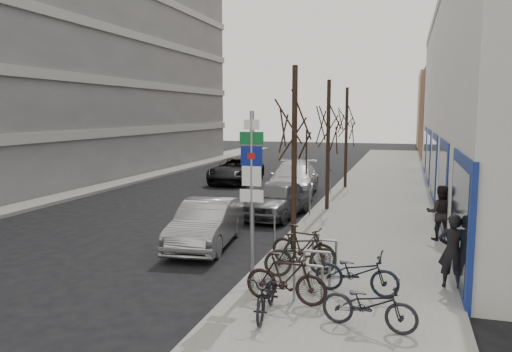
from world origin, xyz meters
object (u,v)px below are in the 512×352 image
Objects in this scene: meter_front at (275,226)px; bike_mid_inner at (301,254)px; tree_far at (347,114)px; parked_car_back at (294,179)px; parked_car_front at (206,224)px; lane_car at (236,170)px; pedestrian_far at (440,212)px; pedestrian_near at (452,251)px; bike_near_left at (267,290)px; bike_mid_curb at (357,269)px; bike_rack at (317,264)px; meter_mid at (310,196)px; tree_near at (295,115)px; bike_near_right at (286,278)px; highway_sign_pole at (252,189)px; meter_back at (330,178)px; bike_far_curb at (369,300)px; bike_far_inner at (303,246)px; parked_car_mid at (278,199)px; tree_mid at (329,114)px.

bike_mid_inner is at bearing -58.30° from meter_front.
tree_far reaches higher than parked_car_back.
lane_car is at bearing 98.56° from parked_car_front.
pedestrian_near is at bearing 91.38° from pedestrian_far.
bike_mid_curb is at bearing 42.38° from bike_near_left.
bike_rack is 1.78× the size of meter_mid.
meter_front is at bearing -131.99° from tree_near.
bike_near_right is 0.34× the size of lane_car.
highway_sign_pole reaches higher than pedestrian_near.
meter_back is (-0.45, -2.50, -3.19)m from tree_far.
pedestrian_near is at bearing -54.49° from bike_near_right.
tree_far reaches higher than highway_sign_pole.
tree_far is 4.08m from meter_back.
bike_near_left is 20.24m from lane_car.
meter_back is at bearing 19.24° from bike_far_curb.
parked_car_front is at bearing 119.33° from bike_near_left.
tree_far reaches higher than parked_car_front.
bike_far_curb is 3.85m from bike_far_inner.
highway_sign_pole is 2.41m from bike_near_left.
bike_rack is 4.66m from tree_near.
parked_car_mid is (-2.45, 7.38, 0.01)m from bike_mid_inner.
meter_back is 9.38m from pedestrian_far.
highway_sign_pole is 3.88m from tree_near.
bike_rack is 1.26× the size of bike_far_curb.
lane_car is 3.00× the size of pedestrian_far.
highway_sign_pole reaches higher than parked_car_back.
bike_mid_inner is at bearing 81.70° from bike_near_left.
pedestrian_near is (7.00, -2.19, 0.29)m from parked_car_front.
bike_far_curb is at bearing 78.65° from pedestrian_far.
tree_near reaches higher than pedestrian_near.
bike_mid_inner reaches higher than bike_far_curb.
tree_near is at bearing 40.64° from bike_mid_curb.
meter_front is 5.50m from meter_mid.
bike_near_right is at bearing -79.63° from tree_near.
lane_car is (-4.31, 3.55, -0.08)m from parked_car_back.
pedestrian_far is (10.82, -11.64, 0.30)m from lane_car.
pedestrian_near reaches higher than bike_near_left.
bike_mid_curb is 5.92m from parked_car_front.
tree_near reaches higher than highway_sign_pole.
parked_car_front is at bearing -102.66° from meter_back.
meter_front is at bearing 94.75° from highway_sign_pole.
tree_far is at bearing 42.01° from parked_car_back.
bike_far_inner is at bearing 38.16° from bike_far_curb.
meter_front is at bearing -70.03° from parked_car_mid.
bike_mid_curb is (2.15, -3.22, -3.38)m from tree_near.
parked_car_back is (-2.31, 3.94, -3.29)m from tree_mid.
bike_rack is 2.48m from bike_far_curb.
bike_near_right is 7.41m from pedestrian_far.
bike_mid_curb is 14.37m from parked_car_back.
bike_rack is at bearing -55.49° from meter_front.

